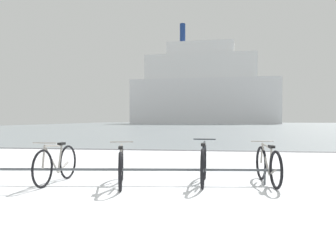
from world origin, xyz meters
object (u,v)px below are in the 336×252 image
bicycle_3 (204,164)px  bicycle_4 (268,165)px  bicycle_2 (121,166)px  ferry_ship (203,90)px  bicycle_1 (56,164)px

bicycle_3 → bicycle_4: 1.22m
bicycle_4 → bicycle_2: bearing=-169.3°
bicycle_2 → bicycle_3: bearing=15.4°
ferry_ship → bicycle_1: bearing=-89.5°
bicycle_1 → ferry_ship: bearing=90.5°
bicycle_3 → bicycle_1: bearing=-172.5°
bicycle_4 → ferry_ship: size_ratio=0.04×
bicycle_3 → bicycle_4: (1.22, 0.10, -0.02)m
bicycle_3 → ferry_ship: 86.71m
bicycle_4 → bicycle_3: bearing=-175.4°
bicycle_2 → bicycle_3: (1.52, 0.42, 0.02)m
bicycle_2 → bicycle_3: 1.58m
bicycle_1 → bicycle_4: size_ratio=1.02×
bicycle_2 → bicycle_4: 2.79m
bicycle_1 → bicycle_2: bicycle_1 is taller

